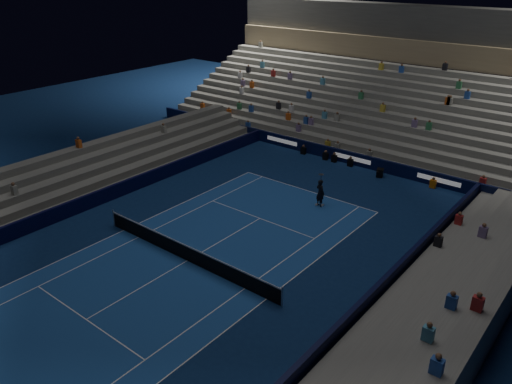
{
  "coord_description": "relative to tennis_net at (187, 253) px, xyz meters",
  "views": [
    {
      "loc": [
        17.65,
        -15.96,
        14.88
      ],
      "look_at": [
        0.0,
        6.0,
        2.0
      ],
      "focal_mm": 35.38,
      "sensor_mm": 36.0,
      "label": 1
    }
  ],
  "objects": [
    {
      "name": "court_surface",
      "position": [
        0.0,
        0.0,
        -0.5
      ],
      "size": [
        10.97,
        23.77,
        0.01
      ],
      "primitive_type": "cube",
      "color": "#1A4692",
      "rests_on": "ground"
    },
    {
      "name": "sponsor_barrier_west",
      "position": [
        -9.7,
        0.0,
        -0.0
      ],
      "size": [
        0.25,
        37.0,
        1.0
      ],
      "primitive_type": "cube",
      "color": "black",
      "rests_on": "ground"
    },
    {
      "name": "grandstand_east",
      "position": [
        13.17,
        0.0,
        0.41
      ],
      "size": [
        5.0,
        37.0,
        2.5
      ],
      "color": "slate",
      "rests_on": "ground"
    },
    {
      "name": "sponsor_barrier_far",
      "position": [
        0.0,
        18.5,
        -0.0
      ],
      "size": [
        44.0,
        0.25,
        1.0
      ],
      "primitive_type": "cube",
      "color": "black",
      "rests_on": "ground"
    },
    {
      "name": "grandstand_main",
      "position": [
        0.0,
        27.9,
        2.87
      ],
      "size": [
        44.0,
        15.2,
        11.2
      ],
      "color": "slate",
      "rests_on": "ground"
    },
    {
      "name": "tennis_net",
      "position": [
        0.0,
        0.0,
        0.0
      ],
      "size": [
        12.9,
        0.1,
        1.1
      ],
      "color": "#B2B2B7",
      "rests_on": "ground"
    },
    {
      "name": "broadcast_camera",
      "position": [
        2.83,
        17.48,
        -0.18
      ],
      "size": [
        0.64,
        1.01,
        0.64
      ],
      "color": "black",
      "rests_on": "ground"
    },
    {
      "name": "ground",
      "position": [
        0.0,
        0.0,
        -0.5
      ],
      "size": [
        90.0,
        90.0,
        0.0
      ],
      "primitive_type": "plane",
      "color": "#0C214B",
      "rests_on": "ground"
    },
    {
      "name": "tennis_player",
      "position": [
        1.96,
        10.36,
        0.44
      ],
      "size": [
        0.78,
        0.61,
        1.89
      ],
      "primitive_type": "imported",
      "rotation": [
        0.0,
        0.0,
        2.88
      ],
      "color": "black",
      "rests_on": "ground"
    },
    {
      "name": "sponsor_barrier_east",
      "position": [
        9.7,
        0.0,
        -0.0
      ],
      "size": [
        0.25,
        37.0,
        1.0
      ],
      "primitive_type": "cube",
      "color": "black",
      "rests_on": "ground"
    },
    {
      "name": "grandstand_west",
      "position": [
        -13.17,
        0.0,
        0.41
      ],
      "size": [
        5.0,
        37.0,
        2.5
      ],
      "color": "slate",
      "rests_on": "ground"
    }
  ]
}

